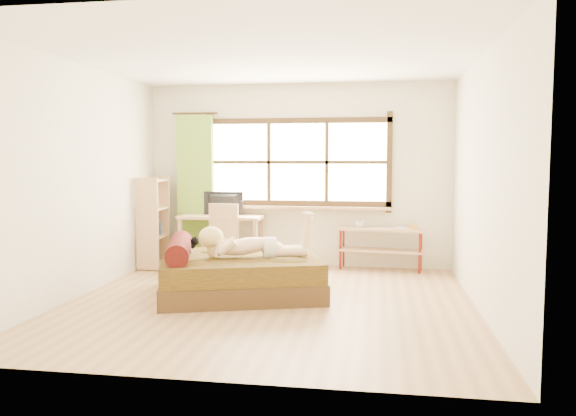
% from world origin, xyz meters
% --- Properties ---
extents(floor, '(4.50, 4.50, 0.00)m').
position_xyz_m(floor, '(0.00, 0.00, 0.00)').
color(floor, '#9E754C').
rests_on(floor, ground).
extents(ceiling, '(4.50, 4.50, 0.00)m').
position_xyz_m(ceiling, '(0.00, 0.00, 2.70)').
color(ceiling, white).
rests_on(ceiling, wall_back).
extents(wall_back, '(4.50, 0.00, 4.50)m').
position_xyz_m(wall_back, '(0.00, 2.25, 1.35)').
color(wall_back, silver).
rests_on(wall_back, floor).
extents(wall_front, '(4.50, 0.00, 4.50)m').
position_xyz_m(wall_front, '(0.00, -2.25, 1.35)').
color(wall_front, silver).
rests_on(wall_front, floor).
extents(wall_left, '(0.00, 4.50, 4.50)m').
position_xyz_m(wall_left, '(-2.25, 0.00, 1.35)').
color(wall_left, silver).
rests_on(wall_left, floor).
extents(wall_right, '(0.00, 4.50, 4.50)m').
position_xyz_m(wall_right, '(2.25, 0.00, 1.35)').
color(wall_right, silver).
rests_on(wall_right, floor).
extents(window, '(2.80, 0.16, 1.46)m').
position_xyz_m(window, '(0.00, 2.22, 1.51)').
color(window, '#FFEDBF').
rests_on(window, wall_back).
extents(curtain, '(0.55, 0.10, 2.20)m').
position_xyz_m(curtain, '(-1.55, 2.13, 1.15)').
color(curtain, '#5B8E26').
rests_on(curtain, wall_back).
extents(bed, '(2.18, 1.94, 0.70)m').
position_xyz_m(bed, '(-0.45, 0.32, 0.25)').
color(bed, '#301D0E').
rests_on(bed, floor).
extents(woman, '(1.33, 0.73, 0.55)m').
position_xyz_m(woman, '(-0.25, 0.29, 0.73)').
color(woman, beige).
rests_on(woman, bed).
extents(kitten, '(0.29, 0.19, 0.22)m').
position_xyz_m(kitten, '(-1.12, 0.44, 0.57)').
color(kitten, black).
rests_on(kitten, bed).
extents(desk, '(1.23, 0.58, 0.77)m').
position_xyz_m(desk, '(-1.10, 1.95, 0.67)').
color(desk, tan).
rests_on(desk, floor).
extents(monitor, '(0.60, 0.09, 0.34)m').
position_xyz_m(monitor, '(-1.10, 2.00, 0.94)').
color(monitor, black).
rests_on(monitor, desk).
extents(chair, '(0.43, 0.43, 0.96)m').
position_xyz_m(chair, '(-0.99, 1.59, 0.53)').
color(chair, tan).
rests_on(chair, floor).
extents(pipe_shelf, '(1.25, 0.45, 0.69)m').
position_xyz_m(pipe_shelf, '(1.24, 2.07, 0.45)').
color(pipe_shelf, tan).
rests_on(pipe_shelf, floor).
extents(cup, '(0.13, 0.13, 0.09)m').
position_xyz_m(cup, '(0.93, 2.07, 0.66)').
color(cup, gray).
rests_on(cup, pipe_shelf).
extents(book, '(0.18, 0.23, 0.02)m').
position_xyz_m(book, '(1.43, 2.07, 0.62)').
color(book, gray).
rests_on(book, pipe_shelf).
extents(bookshelf, '(0.36, 0.59, 1.32)m').
position_xyz_m(bookshelf, '(-2.08, 1.76, 0.67)').
color(bookshelf, tan).
rests_on(bookshelf, floor).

